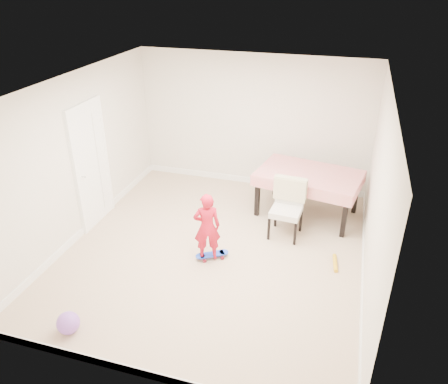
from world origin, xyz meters
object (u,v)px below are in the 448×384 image
(dining_chair, at_px, (286,210))
(child, at_px, (207,229))
(skateboard, at_px, (212,256))
(dining_table, at_px, (307,194))
(balloon, at_px, (68,323))

(dining_chair, distance_m, child, 1.43)
(skateboard, bearing_deg, child, -171.84)
(skateboard, height_order, child, child)
(dining_table, height_order, skateboard, dining_table)
(dining_chair, bearing_deg, skateboard, -130.77)
(balloon, bearing_deg, child, 58.67)
(child, bearing_deg, skateboard, -161.66)
(dining_table, distance_m, child, 2.21)
(dining_table, bearing_deg, child, -114.32)
(child, distance_m, balloon, 2.25)
(dining_table, relative_size, child, 1.59)
(dining_table, height_order, child, child)
(balloon, bearing_deg, dining_chair, 53.24)
(dining_table, xyz_separation_m, skateboard, (-1.20, -1.76, -0.37))
(skateboard, relative_size, balloon, 1.83)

